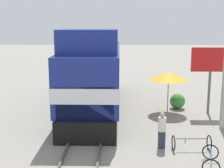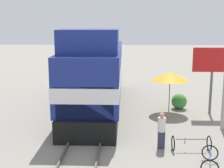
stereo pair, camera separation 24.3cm
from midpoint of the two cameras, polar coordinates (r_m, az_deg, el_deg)
ground_plane at (r=17.45m, az=-4.19°, el=-6.86°), size 120.00×120.00×0.00m
rail_near at (r=17.51m, az=-6.55°, el=-6.58°), size 0.08×40.94×0.15m
rail_far at (r=17.38m, az=-1.82°, el=-6.65°), size 0.08×40.94×0.15m
locomotive at (r=19.48m, az=-3.56°, el=1.48°), size 3.12×13.00×5.07m
vendor_umbrella at (r=19.02m, az=9.95°, el=1.44°), size 2.24×2.24×2.49m
billboard_sign at (r=19.22m, az=17.26°, el=3.56°), size 2.32×0.12×3.97m
shrub_cluster at (r=20.26m, az=11.54°, el=-3.08°), size 0.97×0.97×0.97m
person_bystander at (r=13.79m, az=8.61°, el=-8.13°), size 0.34×0.34×1.61m
bicycle at (r=13.99m, az=13.81°, el=-10.36°), size 1.62×0.71×0.66m
bicycle_spare at (r=12.62m, az=17.07°, el=-13.01°), size 1.01×1.58×0.65m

